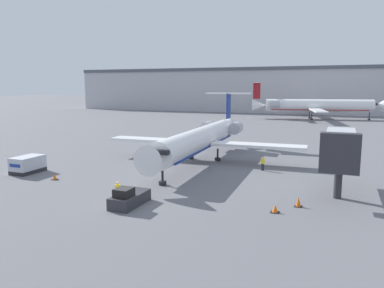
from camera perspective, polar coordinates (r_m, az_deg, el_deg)
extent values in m
plane|color=slate|center=(32.42, -10.13, -9.35)|extent=(600.00, 600.00, 0.00)
cube|color=#B2B2B7|center=(146.99, 15.51, 7.69)|extent=(180.00, 16.00, 15.74)
cube|color=#4C515B|center=(147.11, 15.65, 10.99)|extent=(180.00, 16.80, 1.20)
cylinder|color=white|center=(49.12, 1.20, 0.77)|extent=(4.03, 26.35, 2.96)
cone|color=white|center=(36.00, -5.98, -2.26)|extent=(3.05, 2.49, 2.96)
cube|color=black|center=(36.75, -5.36, -1.20)|extent=(2.54, 0.80, 0.44)
cone|color=white|center=(63.19, 5.40, 2.54)|extent=(2.79, 3.36, 2.66)
cube|color=navy|center=(49.27, 1.19, -0.34)|extent=(3.62, 23.71, 0.20)
cube|color=white|center=(48.72, 10.08, -0.23)|extent=(12.12, 3.23, 0.36)
cube|color=white|center=(53.20, -6.04, 0.62)|extent=(12.12, 3.23, 0.36)
cylinder|color=#ADADB7|center=(59.02, 6.69, 2.43)|extent=(1.93, 2.80, 1.82)
cylinder|color=#ADADB7|center=(60.19, 2.42, 2.61)|extent=(1.93, 2.80, 1.82)
cube|color=navy|center=(63.53, 5.59, 5.80)|extent=(0.33, 2.21, 4.18)
cube|color=white|center=(63.46, 5.62, 7.68)|extent=(7.59, 2.10, 0.20)
cylinder|color=black|center=(38.44, -4.52, -5.05)|extent=(0.24, 0.24, 1.66)
cylinder|color=black|center=(38.59, -4.51, -5.96)|extent=(0.80, 0.80, 0.40)
cylinder|color=black|center=(51.89, -0.17, -1.38)|extent=(0.24, 0.24, 1.66)
cylinder|color=black|center=(52.01, -0.17, -2.06)|extent=(0.80, 0.80, 0.40)
cylinder|color=black|center=(50.75, 3.93, -1.63)|extent=(0.24, 0.24, 1.66)
cylinder|color=black|center=(50.87, 3.92, -2.33)|extent=(0.80, 0.80, 0.40)
cube|color=#2D2D33|center=(32.57, -9.45, -8.31)|extent=(1.88, 4.13, 1.01)
cube|color=black|center=(31.59, -10.35, -7.26)|extent=(1.32, 1.49, 0.70)
cube|color=black|center=(34.25, -7.71, -7.68)|extent=(1.69, 0.30, 0.61)
cube|color=#232326|center=(47.85, -23.68, -3.75)|extent=(2.20, 3.70, 0.45)
cube|color=#B7BCC6|center=(47.66, -23.75, -2.62)|extent=(2.20, 3.70, 1.49)
cube|color=navy|center=(46.40, -25.39, -3.02)|extent=(1.54, 0.04, 0.36)
cube|color=#232838|center=(33.47, -11.22, -7.99)|extent=(0.32, 0.20, 0.90)
cube|color=yellow|center=(33.25, -11.26, -6.66)|extent=(0.40, 0.24, 0.71)
sphere|color=tan|center=(33.13, -11.29, -5.85)|extent=(0.26, 0.26, 0.26)
cube|color=#232838|center=(45.76, 10.72, -3.48)|extent=(0.32, 0.20, 0.79)
cube|color=yellow|center=(45.62, 10.75, -2.61)|extent=(0.40, 0.24, 0.63)
sphere|color=tan|center=(45.54, 10.76, -2.08)|extent=(0.23, 0.23, 0.23)
cube|color=black|center=(43.30, -20.18, -5.10)|extent=(0.64, 0.64, 0.04)
cone|color=orange|center=(43.22, -20.20, -4.67)|extent=(0.46, 0.46, 0.61)
cube|color=black|center=(31.22, 12.53, -10.10)|extent=(0.68, 0.68, 0.04)
cone|color=orange|center=(31.12, 12.55, -9.57)|extent=(0.49, 0.49, 0.57)
cube|color=black|center=(33.11, 15.87, -9.13)|extent=(0.63, 0.63, 0.04)
cone|color=orange|center=(32.99, 15.90, -8.45)|extent=(0.45, 0.45, 0.78)
cylinder|color=white|center=(119.98, 18.72, 5.57)|extent=(31.34, 10.08, 3.82)
cone|color=white|center=(123.69, 26.62, 5.18)|extent=(3.77, 4.36, 3.82)
cube|color=black|center=(123.32, 26.10, 5.52)|extent=(1.35, 3.32, 0.44)
cone|color=white|center=(118.65, 10.19, 5.86)|extent=(4.82, 4.22, 3.44)
cube|color=maroon|center=(120.05, 18.69, 4.97)|extent=(28.21, 9.07, 0.20)
cube|color=white|center=(129.40, 17.39, 5.45)|extent=(6.29, 15.88, 0.36)
cube|color=white|center=(110.23, 18.63, 4.87)|extent=(6.29, 15.88, 0.36)
cylinder|color=#ADADB7|center=(121.53, 12.38, 6.09)|extent=(3.34, 2.57, 2.00)
cylinder|color=#ADADB7|center=(115.91, 12.49, 5.96)|extent=(3.34, 2.57, 2.00)
cube|color=maroon|center=(118.51, 9.84, 8.00)|extent=(2.20, 0.68, 5.00)
cube|color=white|center=(118.51, 9.87, 9.21)|extent=(3.59, 9.18, 0.20)
cylinder|color=black|center=(123.19, 25.39, 3.84)|extent=(0.24, 0.24, 2.23)
cylinder|color=black|center=(123.26, 25.37, 3.42)|extent=(0.80, 0.80, 0.40)
cylinder|color=black|center=(117.41, 17.78, 4.07)|extent=(0.24, 0.24, 2.23)
cylinder|color=black|center=(117.48, 17.76, 3.62)|extent=(0.80, 0.80, 0.40)
cylinder|color=black|center=(122.32, 17.48, 4.26)|extent=(0.24, 0.24, 2.23)
cylinder|color=black|center=(122.39, 17.46, 3.83)|extent=(0.80, 0.80, 0.40)
cylinder|color=#2D2D33|center=(36.25, 21.37, -5.25)|extent=(0.70, 0.70, 3.20)
cube|color=#B2B7BC|center=(38.06, 21.65, -0.16)|extent=(2.60, 8.00, 2.60)
cube|color=#2D2D33|center=(33.51, 21.60, -1.31)|extent=(3.20, 1.20, 3.38)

